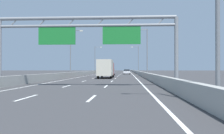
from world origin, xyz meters
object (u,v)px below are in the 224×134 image
object	(u,v)px
sign_gantry	(87,33)
blue_car	(127,71)
streetlamp_left_far	(96,58)
silver_car	(111,72)
streetlamp_right_mid	(146,50)
yellow_car	(105,71)
red_car	(111,71)
streetlamp_right_far	(138,58)
white_car	(127,72)
streetlamp_left_mid	(72,50)
box_truck	(106,68)

from	to	relation	value
sign_gantry	blue_car	size ratio (longest dim) A/B	3.87
streetlamp_left_far	silver_car	xyz separation A→B (m)	(7.32, -28.13, -4.63)
streetlamp_right_mid	yellow_car	size ratio (longest dim) A/B	2.08
red_car	silver_car	size ratio (longest dim) A/B	0.99
streetlamp_right_far	white_car	distance (m)	16.66
streetlamp_left_mid	yellow_car	distance (m)	30.99
blue_car	silver_car	xyz separation A→B (m)	(-3.82, -28.30, 0.05)
sign_gantry	streetlamp_right_mid	size ratio (longest dim) A/B	1.74
streetlamp_left_mid	white_car	size ratio (longest dim) A/B	2.31
streetlamp_right_far	white_car	world-z (taller)	streetlamp_right_far
streetlamp_right_mid	blue_car	xyz separation A→B (m)	(-3.80, 38.09, -4.68)
streetlamp_right_mid	streetlamp_left_mid	bearing A→B (deg)	180.00
streetlamp_left_mid	silver_car	xyz separation A→B (m)	(7.32, 9.79, -4.63)
sign_gantry	box_truck	world-z (taller)	sign_gantry
streetlamp_right_mid	yellow_car	xyz separation A→B (m)	(-10.85, 30.36, -4.63)
red_car	sign_gantry	bearing A→B (deg)	-87.58
streetlamp_left_far	yellow_car	size ratio (longest dim) A/B	2.08
sign_gantry	streetlamp_right_mid	bearing A→B (deg)	74.67
red_car	blue_car	bearing A→B (deg)	-72.77
streetlamp_left_mid	box_truck	bearing A→B (deg)	-44.08
blue_car	red_car	size ratio (longest dim) A/B	1.00
streetlamp_right_mid	streetlamp_right_far	world-z (taller)	same
sign_gantry	silver_car	xyz separation A→B (m)	(-0.21, 36.78, -4.05)
streetlamp_left_mid	red_car	xyz separation A→B (m)	(3.77, 61.82, -4.65)
white_car	streetlamp_right_mid	bearing A→B (deg)	-80.33
streetlamp_right_far	blue_car	size ratio (longest dim) A/B	2.23
streetlamp_right_far	white_car	bearing A→B (deg)	-103.81
streetlamp_left_mid	red_car	bearing A→B (deg)	86.51
sign_gantry	streetlamp_left_mid	size ratio (longest dim) A/B	1.74
sign_gantry	streetlamp_right_far	bearing A→B (deg)	83.49
blue_car	yellow_car	bearing A→B (deg)	-132.39
streetlamp_left_mid	yellow_car	xyz separation A→B (m)	(4.08, 30.36, -4.63)
streetlamp_left_far	box_truck	world-z (taller)	streetlamp_left_far
red_car	white_car	bearing A→B (deg)	-79.45
box_truck	blue_car	bearing A→B (deg)	85.53
streetlamp_left_mid	streetlamp_right_mid	xyz separation A→B (m)	(14.93, 0.00, 0.00)
streetlamp_right_far	blue_car	bearing A→B (deg)	177.47
sign_gantry	box_truck	bearing A→B (deg)	89.85
streetlamp_right_mid	box_truck	world-z (taller)	streetlamp_right_mid
streetlamp_left_far	red_car	world-z (taller)	streetlamp_left_far
streetlamp_right_mid	silver_car	distance (m)	13.24
streetlamp_right_mid	red_car	size ratio (longest dim) A/B	2.24
streetlamp_left_mid	silver_car	size ratio (longest dim) A/B	2.22
streetlamp_left_mid	streetlamp_right_far	xyz separation A→B (m)	(14.93, 37.92, 0.00)
streetlamp_right_mid	silver_car	bearing A→B (deg)	127.88
silver_car	streetlamp_right_mid	bearing A→B (deg)	-52.12
red_car	box_truck	xyz separation A→B (m)	(3.81, -69.16, 0.95)
streetlamp_right_mid	box_truck	bearing A→B (deg)	-135.04
white_car	red_car	bearing A→B (deg)	100.55
white_car	box_truck	size ratio (longest dim) A/B	0.50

